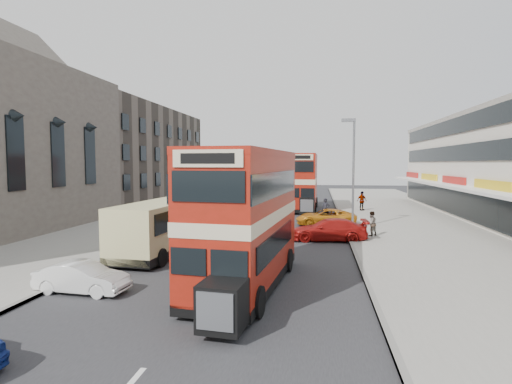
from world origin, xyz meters
The scene contains 17 objects.
ground centered at (0.00, 0.00, 0.00)m, with size 160.00×160.00×0.00m, color #28282B.
road_surface centered at (0.00, 20.00, 0.01)m, with size 12.00×90.00×0.01m, color #28282B.
pavement_right centered at (12.00, 20.00, 0.07)m, with size 12.00×90.00×0.15m, color gray.
pavement_left centered at (-12.00, 20.00, 0.07)m, with size 12.00×90.00×0.15m, color gray.
kerb_left centered at (-6.10, 20.00, 0.07)m, with size 0.20×90.00×0.16m, color gray.
kerb_right centered at (6.10, 20.00, 0.07)m, with size 0.20×90.00×0.16m, color gray.
brick_terrace centered at (-22.00, 38.00, 6.00)m, with size 14.00×28.00×12.00m, color #66594C.
street_lamp centered at (6.52, 18.00, 4.78)m, with size 1.00×0.20×8.12m.
bus_main centered at (1.29, 3.69, 2.77)m, with size 3.41×9.74×5.26m.
bus_second centered at (2.48, 30.59, 2.99)m, with size 2.97×10.35×5.68m.
coach centered at (-4.18, 9.91, 1.56)m, with size 3.20×10.11×2.64m.
car_left_front centered at (-4.74, 2.00, 0.59)m, with size 1.24×3.56×1.17m, color white.
car_right_a centered at (4.78, 13.90, 0.70)m, with size 1.96×4.83×1.40m, color #A51410.
car_right_b centered at (4.71, 20.17, 0.66)m, with size 2.18×4.72×1.31m, color orange.
pedestrian_near centered at (7.57, 15.22, 0.97)m, with size 0.60×0.41×1.64m, color gray.
pedestrian_far centered at (8.46, 29.83, 1.12)m, with size 1.14×0.47×1.94m, color gray.
cyclist centered at (4.70, 20.86, 0.73)m, with size 0.66×1.66×2.10m.
Camera 1 is at (4.10, -11.82, 4.93)m, focal length 28.25 mm.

